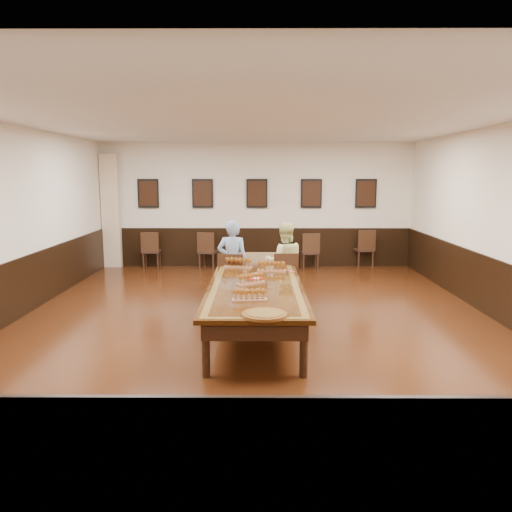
{
  "coord_description": "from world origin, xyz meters",
  "views": [
    {
      "loc": [
        0.05,
        -7.96,
        2.4
      ],
      "look_at": [
        0.0,
        0.5,
        1.0
      ],
      "focal_mm": 35.0,
      "sensor_mm": 36.0,
      "label": 1
    }
  ],
  "objects_px": {
    "spare_chair_c": "(310,251)",
    "person_man": "(233,262)",
    "spare_chair_b": "(209,250)",
    "spare_chair_a": "(151,250)",
    "spare_chair_d": "(364,248)",
    "chair_woman": "(285,277)",
    "chair_man": "(232,278)",
    "carved_platter": "(265,314)",
    "person_woman": "(284,262)",
    "conference_table": "(256,284)"
  },
  "relations": [
    {
      "from": "spare_chair_a",
      "to": "carved_platter",
      "type": "relative_size",
      "value": 1.42
    },
    {
      "from": "spare_chair_a",
      "to": "spare_chair_d",
      "type": "distance_m",
      "value": 5.48
    },
    {
      "from": "chair_man",
      "to": "spare_chair_c",
      "type": "bearing_deg",
      "value": -112.59
    },
    {
      "from": "chair_man",
      "to": "conference_table",
      "type": "distance_m",
      "value": 1.17
    },
    {
      "from": "spare_chair_a",
      "to": "spare_chair_b",
      "type": "bearing_deg",
      "value": 173.47
    },
    {
      "from": "spare_chair_b",
      "to": "spare_chair_c",
      "type": "relative_size",
      "value": 1.02
    },
    {
      "from": "spare_chair_c",
      "to": "person_woman",
      "type": "distance_m",
      "value": 3.32
    },
    {
      "from": "chair_man",
      "to": "person_man",
      "type": "distance_m",
      "value": 0.31
    },
    {
      "from": "chair_woman",
      "to": "spare_chair_a",
      "type": "bearing_deg",
      "value": -50.18
    },
    {
      "from": "chair_man",
      "to": "conference_table",
      "type": "height_order",
      "value": "chair_man"
    },
    {
      "from": "spare_chair_a",
      "to": "spare_chair_c",
      "type": "relative_size",
      "value": 1.01
    },
    {
      "from": "chair_man",
      "to": "spare_chair_d",
      "type": "relative_size",
      "value": 0.99
    },
    {
      "from": "chair_woman",
      "to": "spare_chair_d",
      "type": "height_order",
      "value": "spare_chair_d"
    },
    {
      "from": "spare_chair_a",
      "to": "conference_table",
      "type": "relative_size",
      "value": 0.19
    },
    {
      "from": "chair_woman",
      "to": "person_man",
      "type": "distance_m",
      "value": 1.02
    },
    {
      "from": "spare_chair_c",
      "to": "chair_woman",
      "type": "bearing_deg",
      "value": 72.43
    },
    {
      "from": "spare_chair_d",
      "to": "person_woman",
      "type": "relative_size",
      "value": 0.65
    },
    {
      "from": "chair_woman",
      "to": "spare_chair_b",
      "type": "relative_size",
      "value": 1.01
    },
    {
      "from": "spare_chair_d",
      "to": "chair_man",
      "type": "bearing_deg",
      "value": 41.72
    },
    {
      "from": "spare_chair_a",
      "to": "spare_chair_d",
      "type": "height_order",
      "value": "spare_chair_d"
    },
    {
      "from": "conference_table",
      "to": "carved_platter",
      "type": "relative_size",
      "value": 7.53
    },
    {
      "from": "person_man",
      "to": "chair_woman",
      "type": "bearing_deg",
      "value": -172.8
    },
    {
      "from": "carved_platter",
      "to": "spare_chair_d",
      "type": "bearing_deg",
      "value": 69.6
    },
    {
      "from": "chair_woman",
      "to": "spare_chair_d",
      "type": "xyz_separation_m",
      "value": [
        2.23,
        3.61,
        0.01
      ]
    },
    {
      "from": "chair_woman",
      "to": "person_man",
      "type": "bearing_deg",
      "value": -1.07
    },
    {
      "from": "person_man",
      "to": "carved_platter",
      "type": "xyz_separation_m",
      "value": [
        0.56,
        -3.48,
        -0.01
      ]
    },
    {
      "from": "spare_chair_c",
      "to": "spare_chair_d",
      "type": "bearing_deg",
      "value": -172.08
    },
    {
      "from": "spare_chair_a",
      "to": "person_man",
      "type": "relative_size",
      "value": 0.61
    },
    {
      "from": "conference_table",
      "to": "person_woman",
      "type": "bearing_deg",
      "value": 68.01
    },
    {
      "from": "spare_chair_c",
      "to": "spare_chair_d",
      "type": "distance_m",
      "value": 1.46
    },
    {
      "from": "chair_woman",
      "to": "conference_table",
      "type": "bearing_deg",
      "value": 62.6
    },
    {
      "from": "chair_woman",
      "to": "spare_chair_c",
      "type": "relative_size",
      "value": 1.03
    },
    {
      "from": "chair_man",
      "to": "spare_chair_b",
      "type": "xyz_separation_m",
      "value": [
        -0.78,
        3.49,
        -0.01
      ]
    },
    {
      "from": "spare_chair_b",
      "to": "chair_woman",
      "type": "bearing_deg",
      "value": 131.35
    },
    {
      "from": "spare_chair_b",
      "to": "spare_chair_d",
      "type": "distance_m",
      "value": 4.01
    },
    {
      "from": "spare_chair_b",
      "to": "spare_chair_d",
      "type": "bearing_deg",
      "value": -162.68
    },
    {
      "from": "chair_man",
      "to": "conference_table",
      "type": "bearing_deg",
      "value": 117.51
    },
    {
      "from": "spare_chair_c",
      "to": "person_man",
      "type": "relative_size",
      "value": 0.6
    },
    {
      "from": "spare_chair_d",
      "to": "person_woman",
      "type": "xyz_separation_m",
      "value": [
        -2.24,
        -3.51,
        0.26
      ]
    },
    {
      "from": "person_man",
      "to": "carved_platter",
      "type": "height_order",
      "value": "person_man"
    },
    {
      "from": "chair_man",
      "to": "spare_chair_a",
      "type": "distance_m",
      "value": 4.24
    },
    {
      "from": "spare_chair_b",
      "to": "person_woman",
      "type": "xyz_separation_m",
      "value": [
        1.76,
        -3.24,
        0.28
      ]
    },
    {
      "from": "chair_man",
      "to": "carved_platter",
      "type": "xyz_separation_m",
      "value": [
        0.56,
        -3.38,
        0.28
      ]
    },
    {
      "from": "carved_platter",
      "to": "chair_man",
      "type": "bearing_deg",
      "value": 99.47
    },
    {
      "from": "spare_chair_a",
      "to": "person_woman",
      "type": "distance_m",
      "value": 4.66
    },
    {
      "from": "person_woman",
      "to": "conference_table",
      "type": "height_order",
      "value": "person_woman"
    },
    {
      "from": "person_man",
      "to": "conference_table",
      "type": "bearing_deg",
      "value": 115.31
    },
    {
      "from": "person_man",
      "to": "carved_platter",
      "type": "bearing_deg",
      "value": 103.82
    },
    {
      "from": "spare_chair_c",
      "to": "spare_chair_b",
      "type": "bearing_deg",
      "value": -4.74
    },
    {
      "from": "spare_chair_c",
      "to": "spare_chair_a",
      "type": "bearing_deg",
      "value": -5.76
    }
  ]
}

